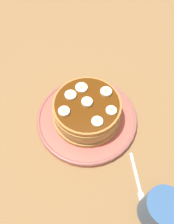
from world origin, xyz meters
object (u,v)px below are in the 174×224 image
object	(u,v)px
plate	(87,118)
banana_slice_0	(85,101)
pancake_stack	(87,111)
banana_slice_1	(111,111)
banana_slice_6	(97,122)
banana_slice_3	(106,92)
coffee_mug	(162,209)
banana_slice_5	(71,95)
banana_slice_4	(64,112)
fork	(138,183)
banana_slice_2	(81,88)

from	to	relation	value
plate	banana_slice_0	xyz separation A→B (cm)	(-0.34, 0.50, 7.48)
pancake_stack	banana_slice_1	bearing A→B (deg)	-24.78
pancake_stack	banana_slice_6	world-z (taller)	banana_slice_6
plate	banana_slice_0	bearing A→B (deg)	124.51
banana_slice_3	coffee_mug	world-z (taller)	coffee_mug
banana_slice_3	banana_slice_5	distance (cm)	8.84
pancake_stack	banana_slice_0	size ratio (longest dim) A/B	6.61
banana_slice_0	banana_slice_1	xyz separation A→B (cm)	(5.86, -3.20, -0.18)
banana_slice_3	coffee_mug	bearing A→B (deg)	-73.66
banana_slice_4	coffee_mug	bearing A→B (deg)	-50.22
banana_slice_4	fork	size ratio (longest dim) A/B	0.21
banana_slice_3	coffee_mug	xyz separation A→B (cm)	(7.95, -27.13, -3.41)
banana_slice_5	coffee_mug	xyz separation A→B (cm)	(16.78, -26.88, -3.33)
banana_slice_4	banana_slice_5	distance (cm)	4.99
banana_slice_1	banana_slice_2	world-z (taller)	same
banana_slice_1	coffee_mug	bearing A→B (deg)	-71.17
banana_slice_4	banana_slice_6	size ratio (longest dim) A/B	1.01
banana_slice_5	banana_slice_4	bearing A→B (deg)	-109.84
banana_slice_0	banana_slice_5	xyz separation A→B (cm)	(-3.54, 2.02, -0.13)
pancake_stack	banana_slice_1	distance (cm)	6.99
banana_slice_1	banana_slice_3	distance (cm)	5.51
plate	pancake_stack	bearing A→B (deg)	-76.39
coffee_mug	fork	bearing A→B (deg)	111.06
banana_slice_3	banana_slice_4	world-z (taller)	same
plate	banana_slice_4	distance (cm)	9.55
banana_slice_1	banana_slice_6	distance (cm)	4.51
plate	banana_slice_5	distance (cm)	8.68
banana_slice_6	banana_slice_3	bearing A→B (deg)	69.58
banana_slice_2	banana_slice_3	world-z (taller)	banana_slice_3
banana_slice_0	banana_slice_2	xyz separation A→B (cm)	(-0.69, 4.15, -0.17)
banana_slice_6	coffee_mug	xyz separation A→B (cm)	(11.00, -18.96, -3.29)
pancake_stack	banana_slice_0	bearing A→B (deg)	119.72
banana_slice_3	banana_slice_6	world-z (taller)	banana_slice_3
pancake_stack	banana_slice_5	bearing A→B (deg)	145.48
plate	fork	distance (cm)	20.67
pancake_stack	banana_slice_6	bearing A→B (deg)	-70.34
banana_slice_5	banana_slice_6	xyz separation A→B (cm)	(5.79, -7.92, -0.04)
banana_slice_1	banana_slice_2	bearing A→B (deg)	131.70
pancake_stack	banana_slice_0	xyz separation A→B (cm)	(-0.38, 0.67, 3.72)
pancake_stack	banana_slice_3	size ratio (longest dim) A/B	6.24
banana_slice_1	banana_slice_0	bearing A→B (deg)	151.36
banana_slice_0	banana_slice_3	world-z (taller)	same
plate	banana_slice_2	size ratio (longest dim) A/B	8.53
banana_slice_3	coffee_mug	size ratio (longest dim) A/B	0.27
banana_slice_2	banana_slice_0	bearing A→B (deg)	-80.57
banana_slice_6	banana_slice_0	bearing A→B (deg)	110.89
banana_slice_2	banana_slice_1	bearing A→B (deg)	-48.30
banana_slice_4	coffee_mug	distance (cm)	29.08
banana_slice_5	banana_slice_6	size ratio (longest dim) A/B	1.08
pancake_stack	banana_slice_2	world-z (taller)	banana_slice_2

